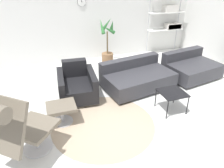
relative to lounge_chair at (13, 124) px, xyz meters
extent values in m
plane|color=silver|center=(1.55, 0.52, -0.69)|extent=(12.00, 12.00, 0.00)
cube|color=silver|center=(1.55, 3.64, 0.71)|extent=(12.00, 0.06, 2.80)
cylinder|color=black|center=(1.69, 3.60, 0.93)|extent=(0.23, 0.01, 0.23)
cylinder|color=white|center=(1.69, 3.60, 0.93)|extent=(0.22, 0.02, 0.22)
cube|color=black|center=(1.69, 3.59, 0.96)|extent=(0.01, 0.01, 0.07)
cylinder|color=tan|center=(1.32, 0.47, -0.69)|extent=(1.81, 1.81, 0.01)
cylinder|color=#BCBCC1|center=(0.21, 0.24, -0.68)|extent=(0.62, 0.62, 0.02)
cylinder|color=#BCBCC1|center=(0.21, 0.24, -0.50)|extent=(0.06, 0.06, 0.34)
cube|color=#6B6051|center=(0.21, 0.24, -0.29)|extent=(0.80, 0.80, 0.06)
cube|color=#6B6051|center=(-0.07, -0.09, 0.06)|extent=(0.66, 0.63, 0.66)
cylinder|color=#BCBCC1|center=(0.65, 0.76, -0.68)|extent=(0.36, 0.36, 0.02)
cylinder|color=#BCBCC1|center=(0.65, 0.76, -0.54)|extent=(0.05, 0.05, 0.27)
cube|color=#6B6051|center=(0.65, 0.76, -0.37)|extent=(0.50, 0.42, 0.06)
cube|color=silver|center=(1.07, 1.48, -0.66)|extent=(0.67, 0.77, 0.06)
cube|color=black|center=(1.07, 1.48, -0.48)|extent=(0.58, 0.92, 0.30)
cube|color=black|center=(1.09, 1.84, -0.15)|extent=(0.52, 0.22, 0.36)
cube|color=black|center=(1.38, 1.46, -0.38)|extent=(0.19, 0.89, 0.50)
cube|color=black|center=(0.75, 1.51, -0.38)|extent=(0.19, 0.89, 0.50)
cube|color=black|center=(2.44, 1.47, -0.67)|extent=(1.48, 1.01, 0.05)
cube|color=#333338|center=(2.44, 1.47, -0.48)|extent=(1.65, 1.17, 0.33)
cube|color=#333338|center=(2.38, 1.83, -0.20)|extent=(1.53, 0.45, 0.23)
cube|color=black|center=(3.93, 1.54, -0.67)|extent=(1.21, 0.96, 0.05)
cube|color=#333338|center=(3.93, 1.54, -0.48)|extent=(1.35, 1.12, 0.33)
cube|color=#333338|center=(3.87, 1.90, -0.20)|extent=(1.23, 0.40, 0.23)
cube|color=black|center=(2.67, 0.46, -0.30)|extent=(0.47, 0.47, 0.02)
cylinder|color=black|center=(2.45, 0.25, -0.50)|extent=(0.02, 0.02, 0.38)
cylinder|color=black|center=(2.88, 0.25, -0.50)|extent=(0.02, 0.02, 0.38)
cylinder|color=black|center=(2.45, 0.68, -0.50)|extent=(0.02, 0.02, 0.38)
cylinder|color=black|center=(2.88, 0.68, -0.50)|extent=(0.02, 0.02, 0.38)
cylinder|color=brown|center=(2.24, 3.11, -0.55)|extent=(0.32, 0.32, 0.29)
cylinder|color=#382819|center=(2.24, 3.11, -0.42)|extent=(0.30, 0.30, 0.02)
cylinder|color=brown|center=(2.24, 3.11, -0.10)|extent=(0.04, 0.04, 0.62)
cone|color=#2D6B33|center=(2.37, 3.09, 0.37)|extent=(0.15, 0.35, 0.38)
cone|color=#2D6B33|center=(2.26, 3.23, 0.38)|extent=(0.34, 0.16, 0.39)
cone|color=#2D6B33|center=(2.09, 3.11, 0.37)|extent=(0.10, 0.37, 0.38)
cone|color=#2D6B33|center=(2.24, 2.96, 0.30)|extent=(0.36, 0.11, 0.27)
cylinder|color=#BCBCC1|center=(3.69, 3.52, 0.26)|extent=(0.03, 0.03, 1.92)
cylinder|color=#BCBCC1|center=(4.74, 3.52, 0.26)|extent=(0.03, 0.03, 1.92)
cube|color=white|center=(4.21, 3.40, 0.04)|extent=(1.11, 0.28, 0.02)
cube|color=white|center=(4.21, 3.40, 0.55)|extent=(1.11, 0.28, 0.02)
cube|color=beige|center=(4.47, 3.39, 0.13)|extent=(0.48, 0.24, 0.15)
cube|color=silver|center=(4.31, 3.39, 0.67)|extent=(0.43, 0.24, 0.20)
cube|color=beige|center=(4.50, 3.39, 0.13)|extent=(0.47, 0.24, 0.15)
camera|label=1|loc=(0.48, -2.48, 1.75)|focal=35.00mm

